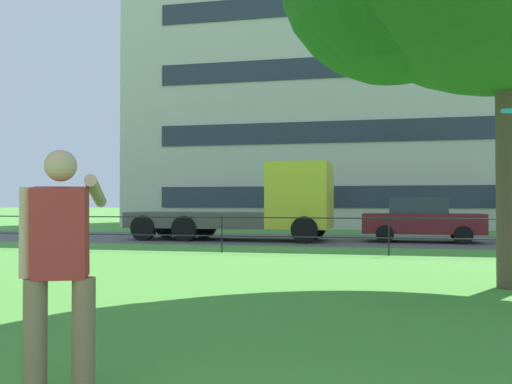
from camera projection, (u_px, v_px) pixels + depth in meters
name	position (u px, v px, depth m)	size (l,w,h in m)	color
street_strip	(325.00, 240.00, 20.78)	(80.00, 6.85, 0.01)	#565454
park_fence	(303.00, 228.00, 14.96)	(30.87, 0.04, 1.00)	black
person_thrower	(60.00, 264.00, 3.94)	(0.49, 0.85, 1.71)	#846B4C
flatbed_truck_center	(260.00, 206.00, 20.38)	(7.34, 2.54, 2.75)	yellow
car_maroon_left	(421.00, 219.00, 19.56)	(4.05, 1.91, 1.54)	maroon
apartment_building_background	(405.00, 88.00, 35.12)	(31.25, 14.68, 16.87)	beige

